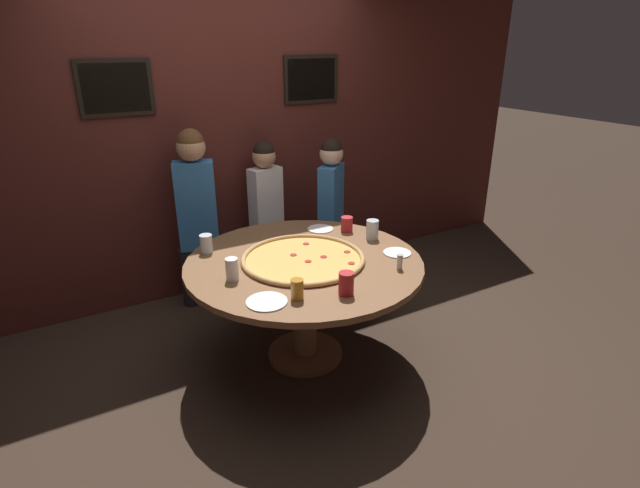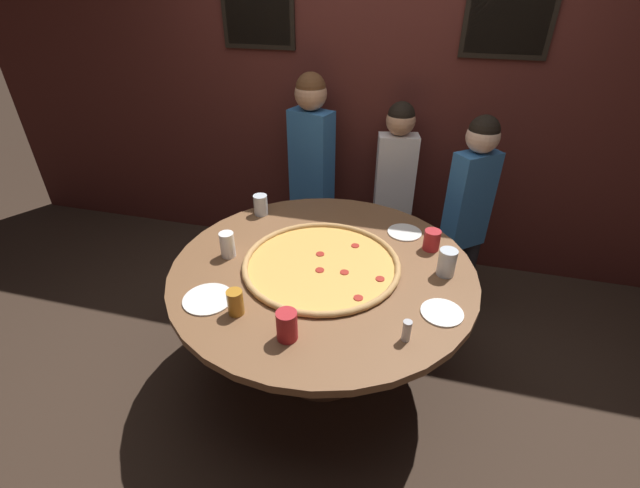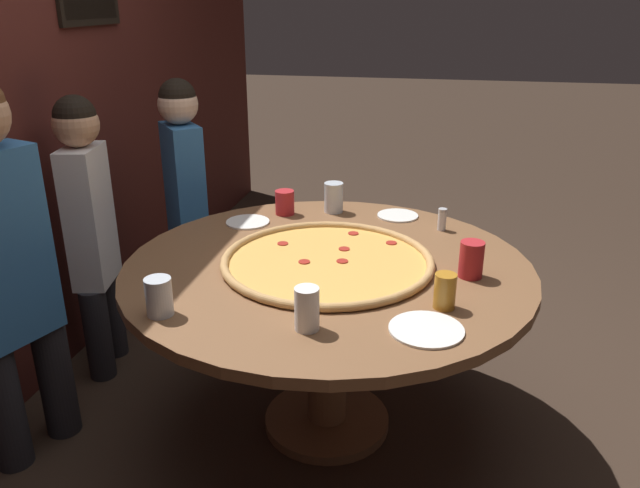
{
  "view_description": "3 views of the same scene",
  "coord_description": "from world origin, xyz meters",
  "views": [
    {
      "loc": [
        -1.39,
        -2.62,
        2.08
      ],
      "look_at": [
        0.1,
        -0.03,
        0.85
      ],
      "focal_mm": 28.0,
      "sensor_mm": 36.0,
      "label": 1
    },
    {
      "loc": [
        0.44,
        -1.72,
        2.01
      ],
      "look_at": [
        0.0,
        -0.07,
        0.92
      ],
      "focal_mm": 24.0,
      "sensor_mm": 36.0,
      "label": 2
    },
    {
      "loc": [
        -2.13,
        -0.41,
        1.68
      ],
      "look_at": [
        -0.03,
        0.02,
        0.83
      ],
      "focal_mm": 35.0,
      "sensor_mm": 36.0,
      "label": 3
    }
  ],
  "objects": [
    {
      "name": "ground_plane",
      "position": [
        0.0,
        0.0,
        0.0
      ],
      "size": [
        24.0,
        24.0,
        0.0
      ],
      "primitive_type": "plane",
      "color": "#38281E"
    },
    {
      "name": "back_wall",
      "position": [
        0.0,
        1.37,
        1.3
      ],
      "size": [
        6.4,
        0.08,
        2.6
      ],
      "color": "#4C1E19",
      "rests_on": "ground_plane"
    },
    {
      "name": "dining_table",
      "position": [
        0.0,
        0.0,
        0.61
      ],
      "size": [
        1.55,
        1.55,
        0.74
      ],
      "color": "brown",
      "rests_on": "ground_plane"
    },
    {
      "name": "giant_pizza",
      "position": [
        -0.01,
        -0.0,
        0.75
      ],
      "size": [
        0.81,
        0.81,
        0.03
      ],
      "color": "#E5A84C",
      "rests_on": "dining_table"
    },
    {
      "name": "drink_cup_by_shaker",
      "position": [
        0.53,
        0.3,
        0.8
      ],
      "size": [
        0.09,
        0.09,
        0.11
      ],
      "primitive_type": "cylinder",
      "color": "#B22328",
      "rests_on": "dining_table"
    },
    {
      "name": "drink_cup_near_right",
      "position": [
        -0.28,
        -0.44,
        0.8
      ],
      "size": [
        0.07,
        0.07,
        0.12
      ],
      "primitive_type": "cylinder",
      "color": "#BC7A23",
      "rests_on": "dining_table"
    },
    {
      "name": "drink_cup_front_edge",
      "position": [
        -0.5,
        -0.03,
        0.81
      ],
      "size": [
        0.08,
        0.08,
        0.14
      ],
      "primitive_type": "cylinder",
      "color": "white",
      "rests_on": "dining_table"
    },
    {
      "name": "drink_cup_centre_back",
      "position": [
        0.61,
        0.09,
        0.81
      ],
      "size": [
        0.09,
        0.09,
        0.14
      ],
      "primitive_type": "cylinder",
      "color": "silver",
      "rests_on": "dining_table"
    },
    {
      "name": "drink_cup_far_left",
      "position": [
        -0.51,
        0.44,
        0.8
      ],
      "size": [
        0.09,
        0.09,
        0.12
      ],
      "primitive_type": "cylinder",
      "color": "silver",
      "rests_on": "dining_table"
    },
    {
      "name": "drink_cup_beside_pizza",
      "position": [
        -0.01,
        -0.53,
        0.81
      ],
      "size": [
        0.09,
        0.09,
        0.13
      ],
      "primitive_type": "cylinder",
      "color": "#B22328",
      "rests_on": "dining_table"
    },
    {
      "name": "white_plate_beside_cup",
      "position": [
        0.6,
        -0.21,
        0.74
      ],
      "size": [
        0.19,
        0.19,
        0.01
      ],
      "primitive_type": "cylinder",
      "color": "white",
      "rests_on": "dining_table"
    },
    {
      "name": "white_plate_right_side",
      "position": [
        -0.44,
        -0.39,
        0.74
      ],
      "size": [
        0.23,
        0.23,
        0.01
      ],
      "primitive_type": "cylinder",
      "color": "white",
      "rests_on": "dining_table"
    },
    {
      "name": "white_plate_far_back",
      "position": [
        0.37,
        0.44,
        0.74
      ],
      "size": [
        0.19,
        0.19,
        0.01
      ],
      "primitive_type": "cylinder",
      "color": "white",
      "rests_on": "dining_table"
    },
    {
      "name": "condiment_shaker",
      "position": [
        0.46,
        -0.41,
        0.79
      ],
      "size": [
        0.04,
        0.04,
        0.1
      ],
      "color": "silver",
      "rests_on": "dining_table"
    },
    {
      "name": "diner_far_left",
      "position": [
        0.24,
        1.13,
        0.74
      ],
      "size": [
        0.34,
        0.2,
        1.3
      ],
      "rotation": [
        0.0,
        0.0,
        -2.93
      ],
      "color": "#232328",
      "rests_on": "ground_plane"
    },
    {
      "name": "diner_side_right",
      "position": [
        0.74,
        0.89,
        0.75
      ],
      "size": [
        0.33,
        0.3,
        1.32
      ],
      "rotation": [
        0.0,
        0.0,
        -2.45
      ],
      "color": "#232328",
      "rests_on": "ground_plane"
    },
    {
      "name": "diner_centre_back",
      "position": [
        -0.37,
        1.1,
        0.83
      ],
      "size": [
        0.39,
        0.25,
        1.46
      ],
      "rotation": [
        0.0,
        0.0,
        2.82
      ],
      "color": "#232328",
      "rests_on": "ground_plane"
    }
  ]
}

